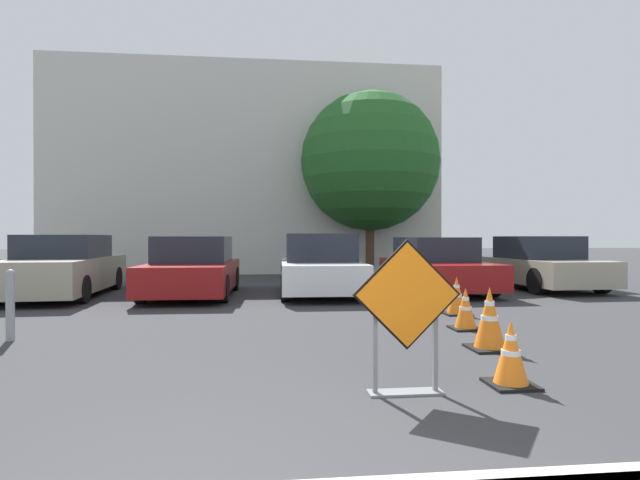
# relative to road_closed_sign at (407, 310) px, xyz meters

# --- Properties ---
(ground_plane) EXTENTS (96.00, 96.00, 0.00)m
(ground_plane) POSITION_rel_road_closed_sign_xyz_m (-1.60, 8.17, -0.76)
(ground_plane) COLOR #333335
(road_closed_sign) EXTENTS (0.98, 0.20, 1.39)m
(road_closed_sign) POSITION_rel_road_closed_sign_xyz_m (0.00, 0.00, 0.00)
(road_closed_sign) COLOR black
(road_closed_sign) RESTS_ON ground_plane
(traffic_cone_nearest) EXTENTS (0.43, 0.43, 0.63)m
(traffic_cone_nearest) POSITION_rel_road_closed_sign_xyz_m (1.06, 0.16, -0.46)
(traffic_cone_nearest) COLOR black
(traffic_cone_nearest) RESTS_ON ground_plane
(traffic_cone_second) EXTENTS (0.52, 0.52, 0.79)m
(traffic_cone_second) POSITION_rel_road_closed_sign_xyz_m (1.54, 1.65, -0.38)
(traffic_cone_second) COLOR black
(traffic_cone_second) RESTS_ON ground_plane
(traffic_cone_third) EXTENTS (0.44, 0.44, 0.64)m
(traffic_cone_third) POSITION_rel_road_closed_sign_xyz_m (1.79, 2.99, -0.45)
(traffic_cone_third) COLOR black
(traffic_cone_third) RESTS_ON ground_plane
(traffic_cone_fourth) EXTENTS (0.46, 0.46, 0.69)m
(traffic_cone_fourth) POSITION_rel_road_closed_sign_xyz_m (2.21, 4.41, -0.43)
(traffic_cone_fourth) COLOR black
(traffic_cone_fourth) RESTS_ON ground_plane
(parked_car_second) EXTENTS (2.08, 4.67, 1.46)m
(parked_car_second) POSITION_rel_road_closed_sign_xyz_m (-6.05, 8.12, -0.09)
(parked_car_second) COLOR #A39984
(parked_car_second) RESTS_ON ground_plane
(parked_car_third) EXTENTS (2.01, 4.19, 1.43)m
(parked_car_third) POSITION_rel_road_closed_sign_xyz_m (-2.98, 7.85, -0.11)
(parked_car_third) COLOR maroon
(parked_car_third) RESTS_ON ground_plane
(parked_car_fourth) EXTENTS (2.03, 4.14, 1.49)m
(parked_car_fourth) POSITION_rel_road_closed_sign_xyz_m (0.08, 7.85, -0.08)
(parked_car_fourth) COLOR white
(parked_car_fourth) RESTS_ON ground_plane
(parked_car_fifth) EXTENTS (2.02, 4.45, 1.40)m
(parked_car_fifth) POSITION_rel_road_closed_sign_xyz_m (3.14, 8.22, -0.12)
(parked_car_fifth) COLOR maroon
(parked_car_fifth) RESTS_ON ground_plane
(parked_car_sixth) EXTENTS (2.04, 4.18, 1.43)m
(parked_car_sixth) POSITION_rel_road_closed_sign_xyz_m (6.20, 8.59, -0.10)
(parked_car_sixth) COLOR #A39984
(parked_car_sixth) RESTS_ON ground_plane
(bollard_nearest) EXTENTS (0.12, 0.12, 0.97)m
(bollard_nearest) POSITION_rel_road_closed_sign_xyz_m (-4.71, 2.85, -0.25)
(bollard_nearest) COLOR gray
(bollard_nearest) RESTS_ON ground_plane
(building_facade_backdrop) EXTENTS (15.15, 5.00, 8.13)m
(building_facade_backdrop) POSITION_rel_road_closed_sign_xyz_m (-1.98, 17.08, 3.30)
(building_facade_backdrop) COLOR beige
(building_facade_backdrop) RESTS_ON ground_plane
(street_tree_behind_lot) EXTENTS (5.15, 5.15, 6.80)m
(street_tree_behind_lot) POSITION_rel_road_closed_sign_xyz_m (2.60, 13.91, 3.46)
(street_tree_behind_lot) COLOR #513823
(street_tree_behind_lot) RESTS_ON ground_plane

